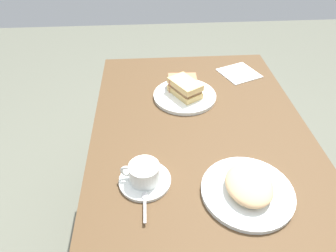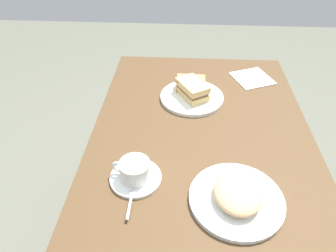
{
  "view_description": "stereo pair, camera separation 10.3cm",
  "coord_description": "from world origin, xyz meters",
  "px_view_note": "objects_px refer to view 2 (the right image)",
  "views": [
    {
      "loc": [
        -0.78,
        0.17,
        1.44
      ],
      "look_at": [
        0.02,
        0.12,
        0.79
      ],
      "focal_mm": 32.78,
      "sensor_mm": 36.0,
      "label": 1
    },
    {
      "loc": [
        -0.78,
        0.07,
        1.44
      ],
      "look_at": [
        0.02,
        0.12,
        0.79
      ],
      "focal_mm": 32.78,
      "sensor_mm": 36.0,
      "label": 2
    }
  ],
  "objects_px": {
    "dining_table": "(200,160)",
    "sandwich_back": "(191,84)",
    "coffee_saucer": "(136,178)",
    "spoon": "(131,198)",
    "sandwich_front": "(192,89)",
    "sandwich_plate": "(192,97)",
    "coffee_cup": "(134,169)",
    "napkin": "(252,78)",
    "side_plate": "(236,199)"
  },
  "relations": [
    {
      "from": "coffee_cup",
      "to": "napkin",
      "type": "xyz_separation_m",
      "value": [
        0.59,
        -0.43,
        -0.04
      ]
    },
    {
      "from": "coffee_saucer",
      "to": "spoon",
      "type": "height_order",
      "value": "spoon"
    },
    {
      "from": "sandwich_front",
      "to": "side_plate",
      "type": "bearing_deg",
      "value": -166.13
    },
    {
      "from": "coffee_cup",
      "to": "napkin",
      "type": "distance_m",
      "value": 0.73
    },
    {
      "from": "spoon",
      "to": "sandwich_back",
      "type": "bearing_deg",
      "value": -16.01
    },
    {
      "from": "sandwich_plate",
      "to": "spoon",
      "type": "distance_m",
      "value": 0.53
    },
    {
      "from": "coffee_saucer",
      "to": "sandwich_back",
      "type": "bearing_deg",
      "value": -18.44
    },
    {
      "from": "coffee_saucer",
      "to": "spoon",
      "type": "distance_m",
      "value": 0.08
    },
    {
      "from": "sandwich_back",
      "to": "napkin",
      "type": "distance_m",
      "value": 0.3
    },
    {
      "from": "dining_table",
      "to": "coffee_cup",
      "type": "xyz_separation_m",
      "value": [
        -0.19,
        0.2,
        0.15
      ]
    },
    {
      "from": "sandwich_plate",
      "to": "coffee_saucer",
      "type": "bearing_deg",
      "value": 159.02
    },
    {
      "from": "sandwich_plate",
      "to": "side_plate",
      "type": "relative_size",
      "value": 0.97
    },
    {
      "from": "side_plate",
      "to": "spoon",
      "type": "bearing_deg",
      "value": 93.56
    },
    {
      "from": "coffee_saucer",
      "to": "sandwich_front",
      "type": "bearing_deg",
      "value": -20.98
    },
    {
      "from": "side_plate",
      "to": "coffee_cup",
      "type": "bearing_deg",
      "value": 77.78
    },
    {
      "from": "dining_table",
      "to": "sandwich_plate",
      "type": "distance_m",
      "value": 0.26
    },
    {
      "from": "dining_table",
      "to": "coffee_cup",
      "type": "distance_m",
      "value": 0.31
    },
    {
      "from": "coffee_saucer",
      "to": "napkin",
      "type": "xyz_separation_m",
      "value": [
        0.6,
        -0.43,
        -0.0
      ]
    },
    {
      "from": "sandwich_back",
      "to": "side_plate",
      "type": "xyz_separation_m",
      "value": [
        -0.53,
        -0.13,
        -0.03
      ]
    },
    {
      "from": "side_plate",
      "to": "napkin",
      "type": "bearing_deg",
      "value": -12.29
    },
    {
      "from": "coffee_cup",
      "to": "napkin",
      "type": "relative_size",
      "value": 0.75
    },
    {
      "from": "sandwich_back",
      "to": "side_plate",
      "type": "bearing_deg",
      "value": -166.73
    },
    {
      "from": "sandwich_front",
      "to": "spoon",
      "type": "xyz_separation_m",
      "value": [
        -0.5,
        0.16,
        -0.03
      ]
    },
    {
      "from": "sandwich_front",
      "to": "coffee_cup",
      "type": "relative_size",
      "value": 1.35
    },
    {
      "from": "dining_table",
      "to": "coffee_saucer",
      "type": "height_order",
      "value": "coffee_saucer"
    },
    {
      "from": "napkin",
      "to": "spoon",
      "type": "bearing_deg",
      "value": 147.69
    },
    {
      "from": "spoon",
      "to": "napkin",
      "type": "height_order",
      "value": "spoon"
    },
    {
      "from": "dining_table",
      "to": "sandwich_back",
      "type": "xyz_separation_m",
      "value": [
        0.28,
        0.04,
        0.15
      ]
    },
    {
      "from": "sandwich_back",
      "to": "coffee_saucer",
      "type": "distance_m",
      "value": 0.5
    },
    {
      "from": "dining_table",
      "to": "coffee_saucer",
      "type": "xyz_separation_m",
      "value": [
        -0.19,
        0.2,
        0.11
      ]
    },
    {
      "from": "sandwich_plate",
      "to": "spoon",
      "type": "bearing_deg",
      "value": 162.01
    },
    {
      "from": "spoon",
      "to": "napkin",
      "type": "xyz_separation_m",
      "value": [
        0.67,
        -0.43,
        -0.01
      ]
    },
    {
      "from": "dining_table",
      "to": "spoon",
      "type": "bearing_deg",
      "value": 144.02
    },
    {
      "from": "sandwich_front",
      "to": "side_plate",
      "type": "relative_size",
      "value": 0.6
    },
    {
      "from": "sandwich_back",
      "to": "coffee_cup",
      "type": "bearing_deg",
      "value": 161.39
    },
    {
      "from": "dining_table",
      "to": "spoon",
      "type": "distance_m",
      "value": 0.36
    },
    {
      "from": "napkin",
      "to": "side_plate",
      "type": "bearing_deg",
      "value": 167.71
    },
    {
      "from": "coffee_saucer",
      "to": "napkin",
      "type": "bearing_deg",
      "value": -35.56
    },
    {
      "from": "napkin",
      "to": "coffee_saucer",
      "type": "bearing_deg",
      "value": 144.44
    },
    {
      "from": "sandwich_back",
      "to": "spoon",
      "type": "xyz_separation_m",
      "value": [
        -0.55,
        0.16,
        -0.03
      ]
    },
    {
      "from": "sandwich_front",
      "to": "sandwich_back",
      "type": "distance_m",
      "value": 0.05
    },
    {
      "from": "coffee_cup",
      "to": "side_plate",
      "type": "distance_m",
      "value": 0.29
    },
    {
      "from": "coffee_cup",
      "to": "side_plate",
      "type": "relative_size",
      "value": 0.44
    },
    {
      "from": "coffee_cup",
      "to": "spoon",
      "type": "relative_size",
      "value": 1.15
    },
    {
      "from": "coffee_cup",
      "to": "spoon",
      "type": "xyz_separation_m",
      "value": [
        -0.08,
        -0.0,
        -0.03
      ]
    },
    {
      "from": "sandwich_back",
      "to": "napkin",
      "type": "height_order",
      "value": "sandwich_back"
    },
    {
      "from": "sandwich_back",
      "to": "coffee_cup",
      "type": "height_order",
      "value": "same"
    },
    {
      "from": "coffee_cup",
      "to": "side_plate",
      "type": "xyz_separation_m",
      "value": [
        -0.06,
        -0.28,
        -0.03
      ]
    },
    {
      "from": "dining_table",
      "to": "sandwich_back",
      "type": "distance_m",
      "value": 0.32
    },
    {
      "from": "dining_table",
      "to": "napkin",
      "type": "distance_m",
      "value": 0.47
    }
  ]
}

